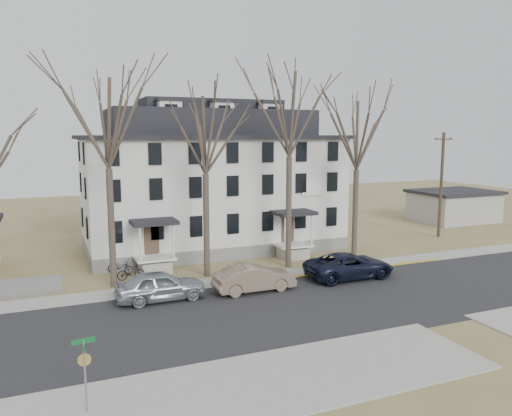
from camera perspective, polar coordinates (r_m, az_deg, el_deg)
name	(u,v)px	position (r m, az deg, el deg)	size (l,w,h in m)	color
ground	(354,314)	(27.13, 11.16, -11.80)	(120.00, 120.00, 0.00)	olive
main_road	(334,302)	(28.71, 8.91, -10.59)	(120.00, 10.00, 0.04)	#27272A
far_sidewalk	(287,275)	(33.72, 3.53, -7.63)	(120.00, 2.00, 0.08)	#A09F97
near_sidewalk_left	(248,388)	(19.60, -0.97, -19.87)	(20.00, 5.00, 0.08)	#A09F97
yellow_curb	(357,270)	(35.41, 11.52, -7.00)	(14.00, 0.25, 0.06)	gold
boarding_house	(212,183)	(41.11, -5.07, 2.88)	(20.80, 12.36, 12.05)	slate
distant_building	(454,206)	(58.08, 21.64, 0.24)	(8.50, 6.50, 3.35)	#A09F97
tree_far_left	(107,117)	(31.06, -16.69, 9.98)	(8.40, 8.40, 13.72)	#473B31
tree_mid_left	(205,130)	(32.25, -5.85, 8.90)	(7.80, 7.80, 12.74)	#473B31
tree_center	(290,108)	(34.52, 3.87, 11.34)	(9.00, 9.00, 14.70)	#473B31
tree_mid_right	(358,130)	(37.26, 11.53, 8.69)	(7.80, 7.80, 12.74)	#473B31
utility_pole_far	(441,184)	(48.26, 20.41, 2.63)	(2.00, 0.28, 9.50)	#3D3023
car_silver	(161,286)	(28.83, -10.86, -8.78)	(2.02, 5.01, 1.71)	#9BA3AC
car_tan	(254,278)	(29.96, -0.22, -8.06)	(1.71, 4.90, 1.62)	#806D5C
car_navy	(349,266)	(33.22, 10.64, -6.54)	(2.72, 5.91, 1.64)	black
bicycle_left	(120,267)	(34.84, -15.24, -6.56)	(0.64, 1.84, 0.97)	black
bicycle_right	(131,272)	(33.22, -14.11, -7.16)	(0.50, 1.77, 1.07)	black
street_sign	(85,364)	(18.20, -19.01, -16.52)	(0.75, 0.75, 2.65)	gray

